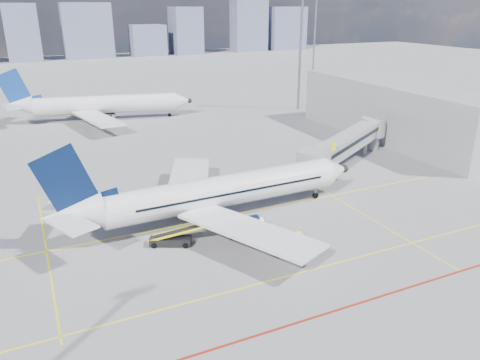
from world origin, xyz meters
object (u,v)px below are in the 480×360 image
object	(u,v)px
second_aircraft	(99,105)
belt_loader	(172,239)
baggage_tug	(284,238)
cargo_dolly	(288,244)
main_aircraft	(213,193)
ramp_worker	(300,235)

from	to	relation	value
second_aircraft	belt_loader	xyz separation A→B (m)	(-2.64, -59.15, -2.60)
belt_loader	second_aircraft	bearing A→B (deg)	112.30
baggage_tug	cargo_dolly	bearing A→B (deg)	-84.59
main_aircraft	cargo_dolly	bearing A→B (deg)	-70.63
cargo_dolly	ramp_worker	distance (m)	2.22
cargo_dolly	main_aircraft	bearing A→B (deg)	116.45
baggage_tug	cargo_dolly	size ratio (longest dim) A/B	0.70
main_aircraft	second_aircraft	size ratio (longest dim) A/B	0.97
second_aircraft	cargo_dolly	bearing A→B (deg)	-71.46
cargo_dolly	ramp_worker	xyz separation A→B (m)	(1.98, 1.01, -0.02)
second_aircraft	ramp_worker	world-z (taller)	second_aircraft
second_aircraft	ramp_worker	xyz separation A→B (m)	(9.19, -64.47, -2.27)
baggage_tug	ramp_worker	xyz separation A→B (m)	(1.54, -0.60, 0.27)
second_aircraft	ramp_worker	distance (m)	65.16
belt_loader	ramp_worker	bearing A→B (deg)	0.67
main_aircraft	second_aircraft	world-z (taller)	second_aircraft
baggage_tug	main_aircraft	bearing A→B (deg)	137.54
main_aircraft	cargo_dolly	size ratio (longest dim) A/B	10.95
second_aircraft	ramp_worker	bearing A→B (deg)	-69.63
main_aircraft	baggage_tug	xyz separation A→B (m)	(4.25, -8.41, -2.54)
cargo_dolly	second_aircraft	bearing A→B (deg)	101.92
cargo_dolly	ramp_worker	size ratio (longest dim) A/B	1.76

